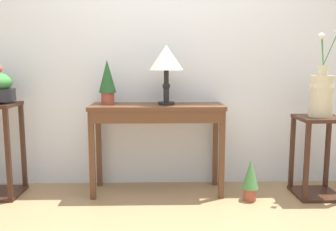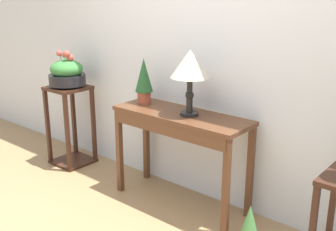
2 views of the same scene
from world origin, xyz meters
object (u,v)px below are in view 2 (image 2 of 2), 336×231
(potted_plant_on_console, at_px, (144,79))
(planter_bowl_wide_left, at_px, (67,73))
(potted_plant_floor, at_px, (249,227))
(console_table, at_px, (179,128))
(pedestal_stand_left, at_px, (71,125))
(table_lamp, at_px, (190,66))

(potted_plant_on_console, xyz_separation_m, planter_bowl_wide_left, (-0.96, -0.09, -0.06))
(potted_plant_on_console, distance_m, potted_plant_floor, 1.49)
(potted_plant_on_console, distance_m, planter_bowl_wide_left, 0.96)
(console_table, xyz_separation_m, potted_plant_on_console, (-0.43, 0.06, 0.33))
(planter_bowl_wide_left, xyz_separation_m, potted_plant_floor, (2.18, -0.18, -0.76))
(pedestal_stand_left, distance_m, potted_plant_floor, 2.19)
(pedestal_stand_left, bearing_deg, planter_bowl_wide_left, -31.42)
(potted_plant_on_console, bearing_deg, potted_plant_floor, -12.41)
(potted_plant_on_console, xyz_separation_m, potted_plant_floor, (1.22, -0.27, -0.81))
(potted_plant_on_console, height_order, planter_bowl_wide_left, potted_plant_on_console)
(pedestal_stand_left, bearing_deg, console_table, 1.36)
(potted_plant_floor, bearing_deg, planter_bowl_wide_left, 175.33)
(potted_plant_on_console, bearing_deg, pedestal_stand_left, -174.61)
(potted_plant_on_console, height_order, potted_plant_floor, potted_plant_on_console)
(console_table, xyz_separation_m, potted_plant_floor, (0.78, -0.21, -0.48))
(potted_plant_on_console, bearing_deg, table_lamp, -3.75)
(pedestal_stand_left, bearing_deg, table_lamp, 2.19)
(table_lamp, relative_size, pedestal_stand_left, 0.63)
(pedestal_stand_left, height_order, potted_plant_floor, pedestal_stand_left)
(table_lamp, bearing_deg, planter_bowl_wide_left, -177.79)
(console_table, xyz_separation_m, pedestal_stand_left, (-1.39, -0.03, -0.27))
(potted_plant_on_console, bearing_deg, console_table, -7.49)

